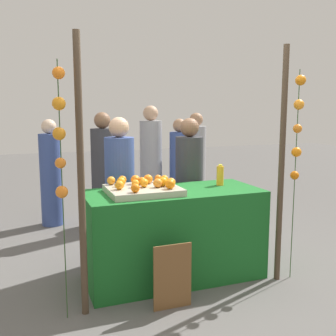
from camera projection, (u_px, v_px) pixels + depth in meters
name	position (u px, v px, depth m)	size (l,w,h in m)	color
ground_plane	(173.00, 276.00, 3.93)	(24.00, 24.00, 0.00)	#565451
stall_counter	(173.00, 234.00, 3.87)	(1.71, 0.74, 0.88)	#196023
orange_tray	(143.00, 190.00, 3.67)	(0.66, 0.56, 0.06)	#B2AD99
orange_0	(111.00, 181.00, 3.78)	(0.08, 0.08, 0.08)	orange
orange_1	(144.00, 183.00, 3.66)	(0.08, 0.08, 0.08)	orange
orange_2	(119.00, 185.00, 3.55)	(0.08, 0.08, 0.08)	orange
orange_3	(158.00, 178.00, 3.92)	(0.07, 0.07, 0.07)	orange
orange_4	(163.00, 182.00, 3.70)	(0.09, 0.09, 0.09)	orange
orange_5	(158.00, 183.00, 3.64)	(0.08, 0.08, 0.08)	orange
orange_6	(170.00, 184.00, 3.58)	(0.09, 0.09, 0.09)	orange
orange_7	(142.00, 181.00, 3.78)	(0.07, 0.07, 0.07)	orange
orange_8	(135.00, 188.00, 3.42)	(0.08, 0.08, 0.08)	orange
orange_9	(135.00, 180.00, 3.80)	(0.09, 0.09, 0.09)	orange
orange_10	(164.00, 179.00, 3.87)	(0.08, 0.08, 0.08)	orange
orange_11	(136.00, 184.00, 3.65)	(0.07, 0.07, 0.07)	orange
orange_12	(171.00, 182.00, 3.69)	(0.08, 0.08, 0.08)	orange
orange_13	(122.00, 180.00, 3.81)	(0.08, 0.08, 0.08)	orange
orange_14	(121.00, 182.00, 3.70)	(0.09, 0.09, 0.09)	orange
orange_15	(148.00, 179.00, 3.83)	(0.09, 0.09, 0.09)	orange
juice_bottle	(220.00, 175.00, 4.06)	(0.07, 0.07, 0.22)	gold
chalkboard_sign	(172.00, 277.00, 3.27)	(0.33, 0.03, 0.57)	brown
vendor_left	(120.00, 196.00, 4.22)	(0.32, 0.32, 1.57)	#384C8C
vendor_right	(189.00, 191.00, 4.50)	(0.31, 0.31, 1.56)	#333338
crowd_person_0	(196.00, 165.00, 6.44)	(0.32, 0.32, 1.60)	#99999E
crowd_person_1	(104.00, 176.00, 5.33)	(0.32, 0.32, 1.62)	#333338
crowd_person_2	(151.00, 165.00, 6.12)	(0.34, 0.34, 1.71)	#99999E
crowd_person_3	(51.00, 176.00, 5.60)	(0.30, 0.30, 1.52)	#384C8C
crowd_person_4	(179.00, 171.00, 6.07)	(0.30, 0.30, 1.51)	#384C8C
canopy_post_left	(81.00, 179.00, 3.06)	(0.06, 0.06, 2.24)	#473828
canopy_post_right	(281.00, 167.00, 3.71)	(0.06, 0.06, 2.24)	#473828
garland_strand_left	(60.00, 133.00, 2.94)	(0.11, 0.10, 2.02)	#2D4C23
garland_strand_right	(298.00, 125.00, 3.68)	(0.11, 0.10, 2.02)	#2D4C23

